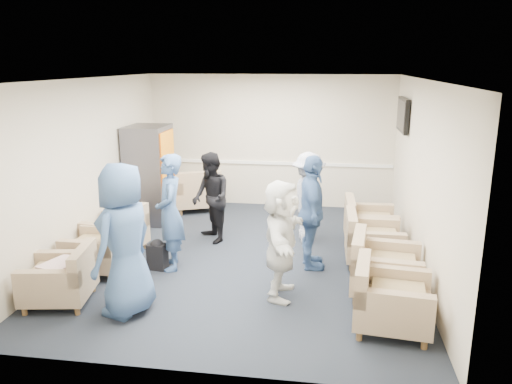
# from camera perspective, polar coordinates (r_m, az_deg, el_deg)

# --- Properties ---
(floor) EXTENTS (6.00, 6.00, 0.00)m
(floor) POSITION_cam_1_polar(r_m,az_deg,el_deg) (7.80, -1.05, -7.45)
(floor) COLOR black
(floor) RESTS_ON ground
(ceiling) EXTENTS (6.00, 6.00, 0.00)m
(ceiling) POSITION_cam_1_polar(r_m,az_deg,el_deg) (7.23, -1.15, 12.79)
(ceiling) COLOR silver
(ceiling) RESTS_ON back_wall
(back_wall) EXTENTS (5.00, 0.02, 2.70)m
(back_wall) POSITION_cam_1_polar(r_m,az_deg,el_deg) (10.32, 1.67, 5.81)
(back_wall) COLOR beige
(back_wall) RESTS_ON floor
(front_wall) EXTENTS (5.00, 0.02, 2.70)m
(front_wall) POSITION_cam_1_polar(r_m,az_deg,el_deg) (4.58, -7.34, -5.68)
(front_wall) COLOR beige
(front_wall) RESTS_ON floor
(left_wall) EXTENTS (0.02, 6.00, 2.70)m
(left_wall) POSITION_cam_1_polar(r_m,az_deg,el_deg) (8.19, -18.64, 2.72)
(left_wall) COLOR beige
(left_wall) RESTS_ON floor
(right_wall) EXTENTS (0.02, 6.00, 2.70)m
(right_wall) POSITION_cam_1_polar(r_m,az_deg,el_deg) (7.42, 18.33, 1.57)
(right_wall) COLOR beige
(right_wall) RESTS_ON floor
(chair_rail) EXTENTS (4.98, 0.04, 0.06)m
(chair_rail) POSITION_cam_1_polar(r_m,az_deg,el_deg) (10.38, 1.64, 3.34)
(chair_rail) COLOR white
(chair_rail) RESTS_ON back_wall
(tv) EXTENTS (0.10, 1.00, 0.58)m
(tv) POSITION_cam_1_polar(r_m,az_deg,el_deg) (9.06, 16.43, 8.44)
(tv) COLOR black
(tv) RESTS_ON right_wall
(armchair_left_near) EXTENTS (0.89, 0.89, 0.62)m
(armchair_left_near) POSITION_cam_1_polar(r_m,az_deg,el_deg) (6.74, -21.21, -9.34)
(armchair_left_near) COLOR #987F62
(armchair_left_near) RESTS_ON floor
(armchair_left_mid) EXTENTS (0.79, 0.79, 0.63)m
(armchair_left_mid) POSITION_cam_1_polar(r_m,az_deg,el_deg) (7.53, -17.30, -6.41)
(armchair_left_mid) COLOR #987F62
(armchair_left_mid) RESTS_ON floor
(armchair_left_far) EXTENTS (0.90, 0.90, 0.64)m
(armchair_left_far) POSITION_cam_1_polar(r_m,az_deg,el_deg) (8.12, -15.48, -4.69)
(armchair_left_far) COLOR #987F62
(armchair_left_far) RESTS_ON floor
(armchair_right_near) EXTENTS (0.92, 0.92, 0.66)m
(armchair_right_near) POSITION_cam_1_polar(r_m,az_deg,el_deg) (5.91, 14.81, -11.97)
(armchair_right_near) COLOR #987F62
(armchair_right_near) RESTS_ON floor
(armchair_right_midnear) EXTENTS (0.95, 0.95, 0.69)m
(armchair_right_midnear) POSITION_cam_1_polar(r_m,az_deg,el_deg) (6.67, 14.13, -8.66)
(armchair_right_midnear) COLOR #987F62
(armchair_right_midnear) RESTS_ON floor
(armchair_right_midfar) EXTENTS (0.83, 0.83, 0.66)m
(armchair_right_midfar) POSITION_cam_1_polar(r_m,az_deg,el_deg) (7.66, 12.88, -5.62)
(armchair_right_midfar) COLOR #987F62
(armchair_right_midfar) RESTS_ON floor
(armchair_right_far) EXTENTS (0.84, 0.84, 0.66)m
(armchair_right_far) POSITION_cam_1_polar(r_m,az_deg,el_deg) (8.44, 12.54, -3.71)
(armchair_right_far) COLOR #987F62
(armchair_right_far) RESTS_ON floor
(armchair_corner) EXTENTS (1.20, 1.20, 0.73)m
(armchair_corner) POSITION_cam_1_polar(r_m,az_deg,el_deg) (10.21, -6.84, -0.06)
(armchair_corner) COLOR #987F62
(armchair_corner) RESTS_ON floor
(vending_machine) EXTENTS (0.74, 0.86, 1.81)m
(vending_machine) POSITION_cam_1_polar(r_m,az_deg,el_deg) (9.51, -12.04, 2.01)
(vending_machine) COLOR #54535B
(vending_machine) RESTS_ON floor
(backpack) EXTENTS (0.29, 0.23, 0.46)m
(backpack) POSITION_cam_1_polar(r_m,az_deg,el_deg) (7.44, -11.21, -6.92)
(backpack) COLOR black
(backpack) RESTS_ON floor
(pillow) EXTENTS (0.48, 0.55, 0.14)m
(pillow) POSITION_cam_1_polar(r_m,az_deg,el_deg) (6.67, -21.40, -8.04)
(pillow) COLOR beige
(pillow) RESTS_ON armchair_left_near
(person_front_left) EXTENTS (0.81, 1.03, 1.84)m
(person_front_left) POSITION_cam_1_polar(r_m,az_deg,el_deg) (6.04, -14.81, -5.34)
(person_front_left) COLOR #39588A
(person_front_left) RESTS_ON floor
(person_mid_left) EXTENTS (0.59, 0.72, 1.69)m
(person_mid_left) POSITION_cam_1_polar(r_m,az_deg,el_deg) (7.25, -9.81, -2.32)
(person_mid_left) COLOR #39588A
(person_mid_left) RESTS_ON floor
(person_back_left) EXTENTS (0.88, 0.93, 1.51)m
(person_back_left) POSITION_cam_1_polar(r_m,az_deg,el_deg) (8.29, -5.18, -0.67)
(person_back_left) COLOR black
(person_back_left) RESTS_ON floor
(person_back_right) EXTENTS (0.78, 1.08, 1.51)m
(person_back_right) POSITION_cam_1_polar(r_m,az_deg,el_deg) (8.31, 5.97, -0.62)
(person_back_right) COLOR silver
(person_back_right) RESTS_ON floor
(person_mid_right) EXTENTS (0.54, 1.03, 1.68)m
(person_mid_right) POSITION_cam_1_polar(r_m,az_deg,el_deg) (7.20, 6.38, -2.37)
(person_mid_right) COLOR #39588A
(person_mid_right) RESTS_ON floor
(person_front_right) EXTENTS (0.48, 1.44, 1.54)m
(person_front_right) POSITION_cam_1_polar(r_m,az_deg,el_deg) (6.30, 2.89, -5.44)
(person_front_right) COLOR white
(person_front_right) RESTS_ON floor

